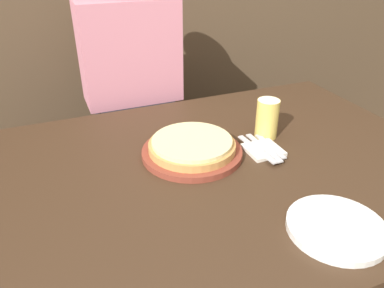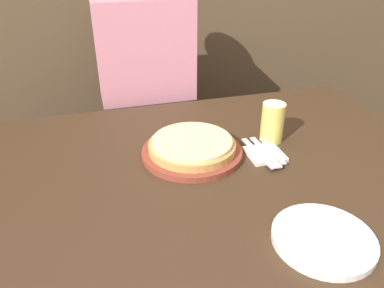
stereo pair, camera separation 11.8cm
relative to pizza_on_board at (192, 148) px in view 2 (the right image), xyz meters
name	(u,v)px [view 2 (the right image)]	position (x,y,z in m)	size (l,w,h in m)	color
dining_table	(215,259)	(0.06, -0.09, -0.41)	(1.45, 1.04, 0.77)	#3D2819
pizza_on_board	(192,148)	(0.00, 0.00, 0.00)	(0.32, 0.32, 0.06)	brown
beer_glass	(273,121)	(0.29, 0.02, 0.05)	(0.08, 0.08, 0.14)	#E5C65B
dinner_plate	(323,239)	(0.19, -0.45, -0.02)	(0.24, 0.24, 0.02)	white
napkin_stack	(265,154)	(0.22, -0.07, -0.02)	(0.11, 0.11, 0.01)	silver
fork	(258,153)	(0.20, -0.07, -0.01)	(0.03, 0.19, 0.00)	silver
dinner_knife	(265,152)	(0.22, -0.07, -0.01)	(0.02, 0.19, 0.00)	silver
spoon	(272,151)	(0.25, -0.07, -0.01)	(0.02, 0.17, 0.00)	silver
diner_person	(149,113)	(-0.05, 0.58, -0.13)	(0.40, 0.20, 1.36)	#33333D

